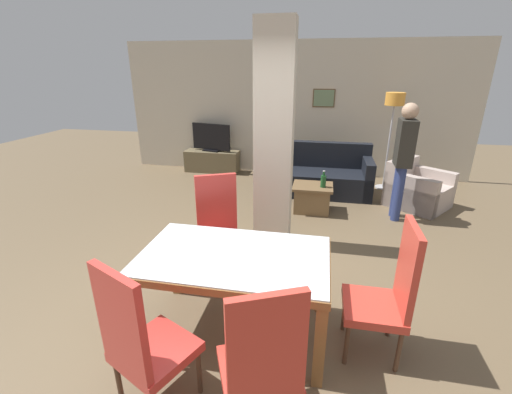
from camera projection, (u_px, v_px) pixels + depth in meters
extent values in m
plane|color=brown|center=(236.00, 329.00, 3.04)|extent=(18.00, 18.00, 0.00)
cube|color=beige|center=(294.00, 110.00, 7.13)|extent=(7.20, 0.06, 2.70)
cube|color=brown|center=(324.00, 98.00, 6.89)|extent=(0.44, 0.02, 0.36)
cube|color=gray|center=(324.00, 98.00, 6.88)|extent=(0.40, 0.01, 0.32)
cube|color=beige|center=(274.00, 141.00, 4.10)|extent=(0.45, 0.30, 2.70)
cube|color=brown|center=(218.00, 291.00, 2.38)|extent=(1.54, 0.06, 0.06)
cube|color=brown|center=(246.00, 235.00, 3.18)|extent=(1.54, 0.06, 0.06)
cube|color=brown|center=(150.00, 250.00, 2.92)|extent=(0.06, 0.82, 0.06)
cube|color=brown|center=(327.00, 269.00, 2.65)|extent=(0.06, 0.82, 0.06)
cube|color=silver|center=(234.00, 255.00, 2.77)|extent=(1.52, 0.92, 0.01)
cube|color=brown|center=(132.00, 319.00, 2.66)|extent=(0.08, 0.08, 0.69)
cube|color=brown|center=(320.00, 346.00, 2.40)|extent=(0.08, 0.08, 0.69)
cube|color=brown|center=(176.00, 263.00, 3.43)|extent=(0.08, 0.08, 0.69)
cube|color=brown|center=(322.00, 279.00, 3.17)|extent=(0.08, 0.08, 0.69)
cube|color=red|center=(221.00, 245.00, 3.63)|extent=(0.61, 0.61, 0.07)
cube|color=red|center=(216.00, 205.00, 3.69)|extent=(0.42, 0.23, 0.69)
cylinder|color=#4F3423|center=(242.00, 270.00, 3.59)|extent=(0.04, 0.04, 0.38)
cylinder|color=#4F3423|center=(206.00, 275.00, 3.50)|extent=(0.04, 0.04, 0.38)
cylinder|color=#4F3423|center=(235.00, 252.00, 3.93)|extent=(0.04, 0.04, 0.38)
cylinder|color=#4F3423|center=(202.00, 257.00, 3.84)|extent=(0.04, 0.04, 0.38)
cube|color=#C2362F|center=(156.00, 351.00, 2.27)|extent=(0.61, 0.61, 0.07)
cube|color=#C2362F|center=(121.00, 323.00, 1.99)|extent=(0.42, 0.23, 0.69)
cylinder|color=#4F3423|center=(163.00, 347.00, 2.60)|extent=(0.04, 0.04, 0.38)
cylinder|color=#4F3423|center=(199.00, 371.00, 2.39)|extent=(0.04, 0.04, 0.38)
cylinder|color=#4F3423|center=(119.00, 382.00, 2.32)|extent=(0.04, 0.04, 0.38)
cube|color=#C73A2D|center=(373.00, 307.00, 2.69)|extent=(0.46, 0.46, 0.07)
cube|color=#C73A2D|center=(408.00, 269.00, 2.52)|extent=(0.05, 0.44, 0.69)
cylinder|color=#4F3423|center=(346.00, 344.00, 2.63)|extent=(0.04, 0.04, 0.38)
cylinder|color=#4F3423|center=(344.00, 312.00, 2.98)|extent=(0.04, 0.04, 0.38)
cylinder|color=#4F3423|center=(399.00, 351.00, 2.56)|extent=(0.04, 0.04, 0.38)
cylinder|color=#4F3423|center=(390.00, 317.00, 2.91)|extent=(0.04, 0.04, 0.38)
cube|color=red|center=(258.00, 371.00, 2.12)|extent=(0.61, 0.61, 0.07)
cube|color=red|center=(267.00, 349.00, 1.80)|extent=(0.42, 0.23, 0.69)
cylinder|color=#4F3423|center=(224.00, 379.00, 2.34)|extent=(0.04, 0.04, 0.38)
cylinder|color=#4F3423|center=(278.00, 368.00, 2.42)|extent=(0.04, 0.04, 0.38)
cube|color=black|center=(316.00, 182.00, 6.29)|extent=(1.94, 0.85, 0.42)
cube|color=black|center=(318.00, 154.00, 6.44)|extent=(1.94, 0.18, 0.47)
cube|color=black|center=(367.00, 178.00, 6.08)|extent=(0.16, 0.85, 0.68)
cube|color=black|center=(268.00, 172.00, 6.40)|extent=(0.16, 0.85, 0.68)
cube|color=#C1ADA2|center=(418.00, 195.00, 5.67)|extent=(1.16, 1.15, 0.40)
cube|color=#C1ADA2|center=(402.00, 169.00, 5.77)|extent=(0.63, 0.74, 0.36)
cube|color=#C1ADA2|center=(428.00, 185.00, 5.83)|extent=(0.76, 0.63, 0.60)
cube|color=#C1ADA2|center=(410.00, 194.00, 5.43)|extent=(0.76, 0.63, 0.60)
cube|color=brown|center=(313.00, 187.00, 5.41)|extent=(0.63, 0.52, 0.04)
cube|color=brown|center=(312.00, 199.00, 5.49)|extent=(0.55, 0.44, 0.39)
cylinder|color=#194C23|center=(323.00, 181.00, 5.30)|extent=(0.08, 0.08, 0.19)
cylinder|color=#194C23|center=(324.00, 174.00, 5.25)|extent=(0.03, 0.03, 0.07)
cylinder|color=#B7B7BC|center=(324.00, 171.00, 5.24)|extent=(0.04, 0.04, 0.01)
cube|color=brown|center=(212.00, 161.00, 7.59)|extent=(1.18, 0.40, 0.46)
cube|color=black|center=(212.00, 150.00, 7.50)|extent=(0.40, 0.28, 0.03)
cube|color=black|center=(211.00, 137.00, 7.39)|extent=(0.89, 0.26, 0.56)
cylinder|color=#B7B7BC|center=(383.00, 187.00, 6.62)|extent=(0.30, 0.30, 0.02)
cylinder|color=#B7B7BC|center=(388.00, 148.00, 6.34)|extent=(0.04, 0.04, 1.53)
cylinder|color=#F29E38|center=(395.00, 99.00, 6.03)|extent=(0.33, 0.33, 0.22)
cylinder|color=navy|center=(398.00, 194.00, 5.08)|extent=(0.13, 0.13, 0.84)
cylinder|color=navy|center=(397.00, 190.00, 5.23)|extent=(0.13, 0.13, 0.84)
cube|color=#2D2C26|center=(405.00, 143.00, 4.89)|extent=(0.23, 0.39, 0.66)
sphere|color=tan|center=(410.00, 111.00, 4.73)|extent=(0.23, 0.23, 0.23)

